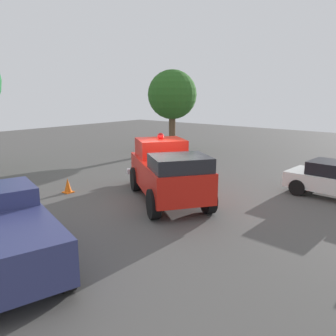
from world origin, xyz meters
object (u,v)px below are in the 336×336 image
at_px(traffic_cone, 68,186).
at_px(spectator_standing, 180,153).
at_px(parked_pickup, 4,232).
at_px(vintage_fire_truck, 166,170).
at_px(oak_tree_right, 172,95).

bearing_deg(traffic_cone, spectator_standing, 79.50).
relative_size(parked_pickup, spectator_standing, 3.05).
xyz_separation_m(vintage_fire_truck, traffic_cone, (-3.86, -2.01, -0.89)).
height_order(vintage_fire_truck, oak_tree_right, oak_tree_right).
xyz_separation_m(spectator_standing, traffic_cone, (-1.19, -6.41, -0.66)).
distance_m(vintage_fire_truck, oak_tree_right, 12.03).
relative_size(spectator_standing, traffic_cone, 2.64).
distance_m(parked_pickup, oak_tree_right, 18.07).
bearing_deg(spectator_standing, traffic_cone, -100.50).
bearing_deg(oak_tree_right, vintage_fire_truck, -52.53).
distance_m(parked_pickup, traffic_cone, 6.57).
bearing_deg(vintage_fire_truck, parked_pickup, -84.80).
distance_m(vintage_fire_truck, spectator_standing, 5.15).
height_order(spectator_standing, traffic_cone, spectator_standing).
height_order(vintage_fire_truck, parked_pickup, vintage_fire_truck).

